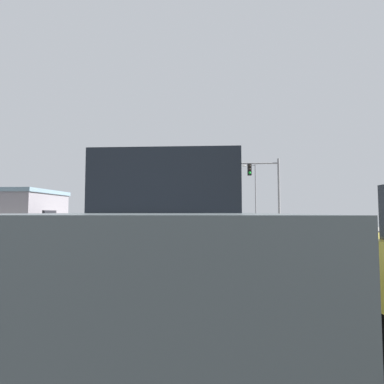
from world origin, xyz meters
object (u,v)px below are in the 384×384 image
bank_building (0,209)px  suv_leading_1 (171,213)px  traffic_signal_mast (253,178)px  street_lamp (254,189)px  pickup_farside_1 (164,240)px

bank_building → suv_leading_1: (14.81, 27.65, -0.59)m
traffic_signal_mast → bank_building: 26.61m
street_lamp → pickup_farside_1: 37.45m
street_lamp → suv_leading_1: street_lamp is taller
traffic_signal_mast → bank_building: size_ratio=0.49×
pickup_farside_1 → suv_leading_1: (-7.00, 56.04, 0.10)m
traffic_signal_mast → pickup_farside_1: size_ratio=1.23×
bank_building → pickup_farside_1: bank_building is taller
traffic_signal_mast → bank_building: traffic_signal_mast is taller
bank_building → street_lamp: bearing=16.8°
traffic_signal_mast → street_lamp: street_lamp is taller
suv_leading_1 → pickup_farside_1: bearing=97.1°
pickup_farside_1 → suv_leading_1: pickup_farside_1 is taller
suv_leading_1 → bank_building: bearing=61.8°
pickup_farside_1 → suv_leading_1: bearing=97.1°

